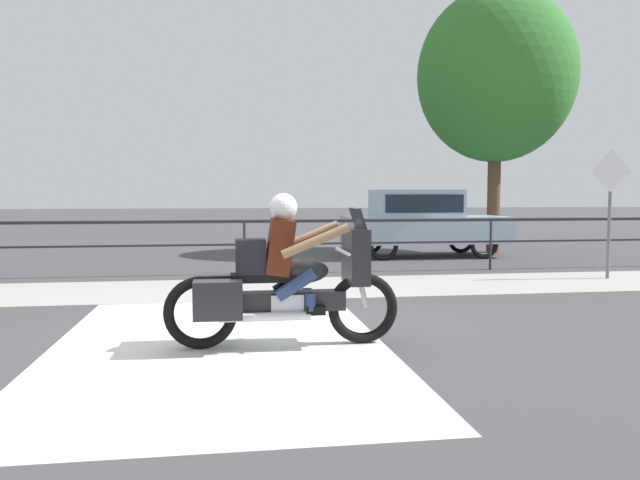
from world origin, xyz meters
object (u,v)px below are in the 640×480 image
at_px(tree_behind_sign, 496,76).
at_px(motorcycle, 281,280).
at_px(street_sign, 610,197).
at_px(parked_car, 421,219).

bearing_deg(tree_behind_sign, motorcycle, -124.60).
bearing_deg(tree_behind_sign, street_sign, -91.05).
distance_m(motorcycle, street_sign, 7.76).
relative_size(parked_car, street_sign, 1.69).
xyz_separation_m(parked_car, tree_behind_sign, (2.29, 0.85, 3.75)).
bearing_deg(parked_car, tree_behind_sign, 20.12).
bearing_deg(parked_car, motorcycle, -116.55).
xyz_separation_m(parked_car, street_sign, (2.19, -4.46, 0.58)).
height_order(parked_car, street_sign, street_sign).
height_order(street_sign, tree_behind_sign, tree_behind_sign).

